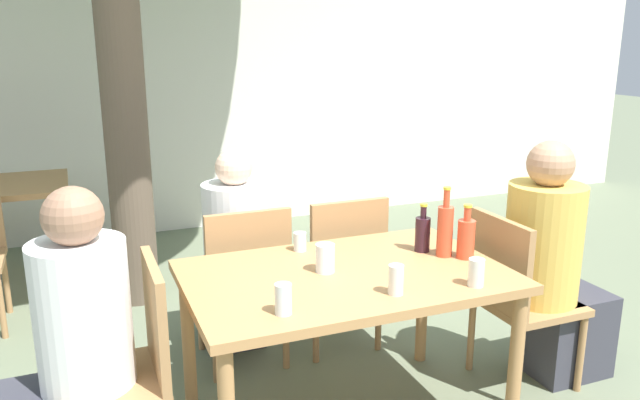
{
  "coord_description": "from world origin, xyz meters",
  "views": [
    {
      "loc": [
        -1.05,
        -2.3,
        1.72
      ],
      "look_at": [
        0.0,
        0.3,
        0.99
      ],
      "focal_mm": 35.0,
      "sensor_mm": 36.0,
      "label": 1
    }
  ],
  "objects_px": {
    "patio_chair_2": "(244,278)",
    "drinking_glass_1": "(476,273)",
    "drinking_glass_2": "(283,299)",
    "person_seated_0": "(64,363)",
    "patio_chair_1": "(515,292)",
    "wine_bottle_1": "(423,233)",
    "person_seated_2": "(233,261)",
    "dining_table_front": "(346,290)",
    "drinking_glass_3": "(300,242)",
    "drinking_glass_4": "(396,280)",
    "drinking_glass_0": "(325,258)",
    "soda_bottle_0": "(445,229)",
    "person_seated_1": "(552,273)",
    "soda_bottle_2": "(466,237)",
    "patio_chair_3": "(341,264)",
    "patio_chair_0": "(129,362)"
  },
  "relations": [
    {
      "from": "drinking_glass_1",
      "to": "drinking_glass_2",
      "type": "relative_size",
      "value": 0.99
    },
    {
      "from": "patio_chair_0",
      "to": "patio_chair_1",
      "type": "xyz_separation_m",
      "value": [
        1.84,
        0.0,
        0.0
      ]
    },
    {
      "from": "patio_chair_1",
      "to": "patio_chair_3",
      "type": "relative_size",
      "value": 1.0
    },
    {
      "from": "drinking_glass_0",
      "to": "drinking_glass_1",
      "type": "height_order",
      "value": "drinking_glass_0"
    },
    {
      "from": "patio_chair_0",
      "to": "drinking_glass_2",
      "type": "bearing_deg",
      "value": 60.97
    },
    {
      "from": "drinking_glass_1",
      "to": "drinking_glass_2",
      "type": "xyz_separation_m",
      "value": [
        -0.81,
        0.04,
        0.0
      ]
    },
    {
      "from": "patio_chair_1",
      "to": "person_seated_2",
      "type": "bearing_deg",
      "value": 52.83
    },
    {
      "from": "person_seated_0",
      "to": "drinking_glass_3",
      "type": "bearing_deg",
      "value": 107.67
    },
    {
      "from": "person_seated_2",
      "to": "dining_table_front",
      "type": "bearing_deg",
      "value": 106.9
    },
    {
      "from": "drinking_glass_0",
      "to": "drinking_glass_4",
      "type": "relative_size",
      "value": 1.03
    },
    {
      "from": "patio_chair_1",
      "to": "person_seated_2",
      "type": "relative_size",
      "value": 0.77
    },
    {
      "from": "person_seated_2",
      "to": "drinking_glass_4",
      "type": "distance_m",
      "value": 1.28
    },
    {
      "from": "drinking_glass_4",
      "to": "person_seated_1",
      "type": "bearing_deg",
      "value": 15.28
    },
    {
      "from": "drinking_glass_3",
      "to": "patio_chair_2",
      "type": "bearing_deg",
      "value": 119.53
    },
    {
      "from": "person_seated_1",
      "to": "drinking_glass_3",
      "type": "relative_size",
      "value": 14.04
    },
    {
      "from": "patio_chair_2",
      "to": "drinking_glass_0",
      "type": "distance_m",
      "value": 0.73
    },
    {
      "from": "patio_chair_1",
      "to": "drinking_glass_4",
      "type": "bearing_deg",
      "value": 109.13
    },
    {
      "from": "soda_bottle_0",
      "to": "drinking_glass_0",
      "type": "bearing_deg",
      "value": 178.34
    },
    {
      "from": "person_seated_2",
      "to": "soda_bottle_2",
      "type": "distance_m",
      "value": 1.32
    },
    {
      "from": "person_seated_0",
      "to": "wine_bottle_1",
      "type": "xyz_separation_m",
      "value": [
        1.6,
        0.12,
        0.28
      ]
    },
    {
      "from": "drinking_glass_0",
      "to": "drinking_glass_1",
      "type": "relative_size",
      "value": 1.08
    },
    {
      "from": "patio_chair_1",
      "to": "wine_bottle_1",
      "type": "height_order",
      "value": "wine_bottle_1"
    },
    {
      "from": "person_seated_1",
      "to": "person_seated_2",
      "type": "bearing_deg",
      "value": 57.46
    },
    {
      "from": "patio_chair_1",
      "to": "dining_table_front",
      "type": "bearing_deg",
      "value": 90.0
    },
    {
      "from": "patio_chair_1",
      "to": "drinking_glass_3",
      "type": "bearing_deg",
      "value": 71.4
    },
    {
      "from": "person_seated_2",
      "to": "drinking_glass_1",
      "type": "xyz_separation_m",
      "value": [
        0.7,
        -1.25,
        0.28
      ]
    },
    {
      "from": "patio_chair_3",
      "to": "soda_bottle_2",
      "type": "relative_size",
      "value": 3.54
    },
    {
      "from": "patio_chair_0",
      "to": "soda_bottle_2",
      "type": "relative_size",
      "value": 3.54
    },
    {
      "from": "drinking_glass_1",
      "to": "drinking_glass_3",
      "type": "xyz_separation_m",
      "value": [
        -0.51,
        0.68,
        -0.01
      ]
    },
    {
      "from": "drinking_glass_0",
      "to": "drinking_glass_3",
      "type": "bearing_deg",
      "value": 90.92
    },
    {
      "from": "person_seated_2",
      "to": "person_seated_0",
      "type": "bearing_deg",
      "value": 46.02
    },
    {
      "from": "person_seated_0",
      "to": "dining_table_front",
      "type": "bearing_deg",
      "value": 90.0
    },
    {
      "from": "wine_bottle_1",
      "to": "soda_bottle_2",
      "type": "bearing_deg",
      "value": -49.27
    },
    {
      "from": "drinking_glass_4",
      "to": "soda_bottle_2",
      "type": "bearing_deg",
      "value": 26.76
    },
    {
      "from": "soda_bottle_2",
      "to": "person_seated_1",
      "type": "bearing_deg",
      "value": 3.93
    },
    {
      "from": "drinking_glass_0",
      "to": "drinking_glass_2",
      "type": "bearing_deg",
      "value": -132.15
    },
    {
      "from": "patio_chair_0",
      "to": "drinking_glass_3",
      "type": "bearing_deg",
      "value": 112.13
    },
    {
      "from": "patio_chair_2",
      "to": "drinking_glass_1",
      "type": "distance_m",
      "value": 1.27
    },
    {
      "from": "patio_chair_3",
      "to": "person_seated_0",
      "type": "distance_m",
      "value": 1.58
    },
    {
      "from": "dining_table_front",
      "to": "drinking_glass_4",
      "type": "relative_size",
      "value": 11.41
    },
    {
      "from": "patio_chair_2",
      "to": "wine_bottle_1",
      "type": "distance_m",
      "value": 0.97
    },
    {
      "from": "wine_bottle_1",
      "to": "drinking_glass_4",
      "type": "distance_m",
      "value": 0.55
    },
    {
      "from": "drinking_glass_1",
      "to": "drinking_glass_4",
      "type": "distance_m",
      "value": 0.35
    },
    {
      "from": "dining_table_front",
      "to": "patio_chair_1",
      "type": "relative_size",
      "value": 1.54
    },
    {
      "from": "drinking_glass_2",
      "to": "person_seated_0",
      "type": "bearing_deg",
      "value": 158.79
    },
    {
      "from": "soda_bottle_0",
      "to": "wine_bottle_1",
      "type": "xyz_separation_m",
      "value": [
        -0.06,
        0.1,
        -0.04
      ]
    },
    {
      "from": "drinking_glass_3",
      "to": "patio_chair_1",
      "type": "bearing_deg",
      "value": -18.6
    },
    {
      "from": "wine_bottle_1",
      "to": "drinking_glass_3",
      "type": "relative_size",
      "value": 2.61
    },
    {
      "from": "soda_bottle_0",
      "to": "drinking_glass_2",
      "type": "xyz_separation_m",
      "value": [
        -0.89,
        -0.32,
        -0.07
      ]
    },
    {
      "from": "patio_chair_0",
      "to": "drinking_glass_2",
      "type": "height_order",
      "value": "patio_chair_0"
    }
  ]
}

